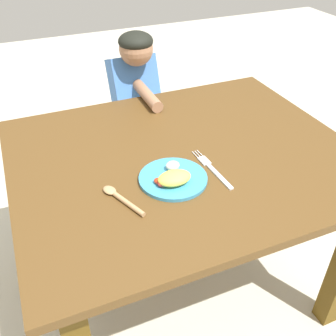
{
  "coord_description": "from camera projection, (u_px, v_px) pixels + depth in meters",
  "views": [
    {
      "loc": [
        -0.5,
        -1.04,
        1.51
      ],
      "look_at": [
        -0.1,
        -0.09,
        0.76
      ],
      "focal_mm": 41.44,
      "sensor_mm": 36.0,
      "label": 1
    }
  ],
  "objects": [
    {
      "name": "plate",
      "position": [
        173.0,
        178.0,
        1.24
      ],
      "size": [
        0.22,
        0.22,
        0.05
      ],
      "color": "teal",
      "rests_on": "dining_table"
    },
    {
      "name": "dining_table",
      "position": [
        184.0,
        180.0,
        1.46
      ],
      "size": [
        1.21,
        0.99,
        0.74
      ],
      "color": "#523719",
      "rests_on": "ground_plane"
    },
    {
      "name": "fork",
      "position": [
        212.0,
        169.0,
        1.3
      ],
      "size": [
        0.03,
        0.24,
        0.01
      ],
      "rotation": [
        0.0,
        0.0,
        1.62
      ],
      "color": "silver",
      "rests_on": "dining_table"
    },
    {
      "name": "person",
      "position": [
        136.0,
        124.0,
        2.0
      ],
      "size": [
        0.22,
        0.44,
        1.01
      ],
      "rotation": [
        0.0,
        0.0,
        3.14
      ],
      "color": "#48426D",
      "rests_on": "ground_plane"
    },
    {
      "name": "ground_plane",
      "position": [
        180.0,
        283.0,
        1.82
      ],
      "size": [
        8.0,
        8.0,
        0.0
      ],
      "primitive_type": "plane",
      "color": "beige"
    },
    {
      "name": "spoon",
      "position": [
        120.0,
        198.0,
        1.17
      ],
      "size": [
        0.09,
        0.18,
        0.02
      ],
      "rotation": [
        0.0,
        0.0,
        1.96
      ],
      "color": "tan",
      "rests_on": "dining_table"
    }
  ]
}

